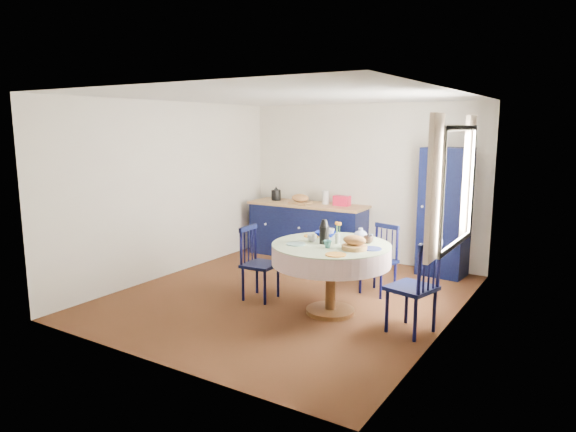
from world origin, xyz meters
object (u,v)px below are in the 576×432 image
Objects in this scene: chair_right at (415,286)px; mug_a at (312,238)px; mug_d at (330,233)px; pantry_cabinet at (445,212)px; cobalt_bowl at (326,234)px; kitchen_counter at (307,229)px; mug_b at (328,244)px; dining_table at (332,255)px; mug_c at (368,239)px; chair_left at (258,262)px; chair_far at (380,259)px.

chair_right is 1.31m from mug_a.
mug_d is at bearing 81.27° from mug_a.
pantry_cabinet reaches higher than cobalt_bowl.
kitchen_counter is 7.87× the size of cobalt_bowl.
dining_table is at bearing 103.35° from mug_b.
mug_c is (0.59, 0.27, 0.00)m from mug_a.
chair_right reaches higher than chair_left.
mug_b reaches higher than cobalt_bowl.
mug_a is at bearing -92.75° from cobalt_bowl.
chair_left is 0.94m from cobalt_bowl.
dining_table is at bearing -101.93° from pantry_cabinet.
dining_table reaches higher than mug_a.
mug_b is at bearing -122.83° from mug_c.
mug_d reaches higher than mug_b.
mug_c is at bearing -47.04° from kitchen_counter.
mug_a is at bearing -98.73° from mug_d.
chair_left is 8.68× the size of mug_d.
mug_b is 0.59m from mug_d.
mug_d reaches higher than mug_c.
chair_left is at bearing -157.14° from cobalt_bowl.
chair_right is (0.81, -1.06, 0.06)m from chair_far.
dining_table is 0.45m from mug_c.
dining_table is at bearing -79.38° from chair_right.
mug_d reaches higher than mug_a.
pantry_cabinet reaches higher than mug_d.
kitchen_counter reaches higher than chair_right.
chair_left reaches higher than mug_a.
mug_c is 1.06× the size of mug_d.
chair_far is 0.89× the size of chair_right.
kitchen_counter is 2.19× the size of chair_left.
chair_left reaches higher than cobalt_bowl.
cobalt_bowl is at bearing 119.63° from mug_b.
mug_b reaches higher than chair_far.
mug_a is at bearing -60.89° from kitchen_counter.
chair_left is 1.03× the size of chair_far.
kitchen_counter reaches higher than chair_left.
mug_a is (1.30, -2.16, 0.41)m from kitchen_counter.
mug_a is 0.35m from mug_b.
cobalt_bowl is (-0.28, 0.50, -0.01)m from mug_b.
dining_table is 1.03m from chair_right.
dining_table reaches higher than mug_c.
kitchen_counter is at bearing 126.86° from mug_d.
kitchen_counter is 2.00× the size of chair_right.
mug_d is (1.36, -1.81, 0.41)m from kitchen_counter.
chair_left is 1.15m from mug_b.
mug_c reaches higher than mug_b.
pantry_cabinet is at bearing 76.03° from mug_b.
kitchen_counter reaches higher than mug_c.
mug_d is (-0.25, 0.54, 0.01)m from mug_b.
chair_right is 1.35m from cobalt_bowl.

